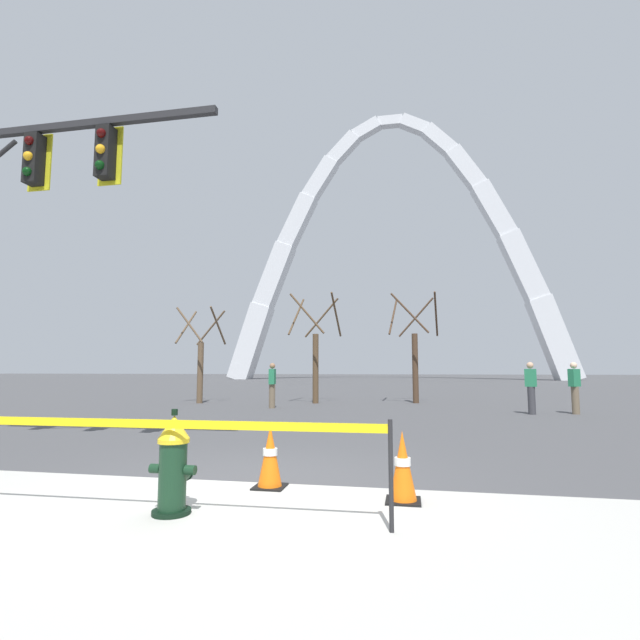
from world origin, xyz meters
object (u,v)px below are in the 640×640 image
object	(u,v)px
traffic_cone_mid_sidewalk	(270,457)
pedestrian_walking_right	(575,387)
pedestrian_walking_left	(272,385)
fire_hydrant	(173,464)
monument_arch	(392,259)
traffic_cone_by_hydrant	(403,467)
pedestrian_standing_center	(531,387)

from	to	relation	value
traffic_cone_mid_sidewalk	pedestrian_walking_right	xyz separation A→B (m)	(6.62, 10.37, 0.46)
traffic_cone_mid_sidewalk	pedestrian_walking_right	bearing A→B (deg)	57.44
pedestrian_walking_left	traffic_cone_mid_sidewalk	bearing A→B (deg)	-73.64
fire_hydrant	monument_arch	world-z (taller)	monument_arch
monument_arch	traffic_cone_by_hydrant	bearing A→B (deg)	-88.20
fire_hydrant	pedestrian_walking_right	size ratio (longest dim) A/B	0.62
monument_arch	pedestrian_walking_left	bearing A→B (deg)	-93.59
traffic_cone_mid_sidewalk	fire_hydrant	bearing A→B (deg)	-119.13
traffic_cone_by_hydrant	pedestrian_walking_left	bearing A→B (deg)	112.93
fire_hydrant	traffic_cone_mid_sidewalk	world-z (taller)	fire_hydrant
pedestrian_walking_left	pedestrian_walking_right	xyz separation A→B (m)	(9.79, -0.44, 0.00)
traffic_cone_mid_sidewalk	pedestrian_walking_left	size ratio (longest dim) A/B	0.46
monument_arch	pedestrian_walking_right	distance (m)	49.50
traffic_cone_by_hydrant	pedestrian_standing_center	distance (m)	11.02
monument_arch	pedestrian_walking_left	distance (m)	48.69
traffic_cone_mid_sidewalk	pedestrian_standing_center	distance (m)	11.36
traffic_cone_mid_sidewalk	monument_arch	xyz separation A→B (m)	(-0.28, 56.97, 15.66)
monument_arch	pedestrian_walking_right	xyz separation A→B (m)	(6.89, -46.60, -15.21)
pedestrian_standing_center	monument_arch	bearing A→B (deg)	96.75
pedestrian_walking_right	fire_hydrant	bearing A→B (deg)	-122.23
traffic_cone_by_hydrant	monument_arch	xyz separation A→B (m)	(-1.80, 57.27, 15.66)
pedestrian_standing_center	pedestrian_walking_right	size ratio (longest dim) A/B	1.00
traffic_cone_by_hydrant	monument_arch	world-z (taller)	monument_arch
pedestrian_walking_left	pedestrian_standing_center	world-z (taller)	same
traffic_cone_by_hydrant	monument_arch	bearing A→B (deg)	91.80
pedestrian_standing_center	fire_hydrant	bearing A→B (deg)	-117.86
pedestrian_walking_left	pedestrian_standing_center	size ratio (longest dim) A/B	1.00
fire_hydrant	pedestrian_standing_center	world-z (taller)	pedestrian_standing_center
traffic_cone_mid_sidewalk	traffic_cone_by_hydrant	bearing A→B (deg)	-11.33
traffic_cone_mid_sidewalk	monument_arch	size ratio (longest dim) A/B	0.02
pedestrian_walking_right	pedestrian_standing_center	bearing A→B (deg)	-166.59
pedestrian_walking_left	pedestrian_standing_center	bearing A→B (deg)	-5.11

